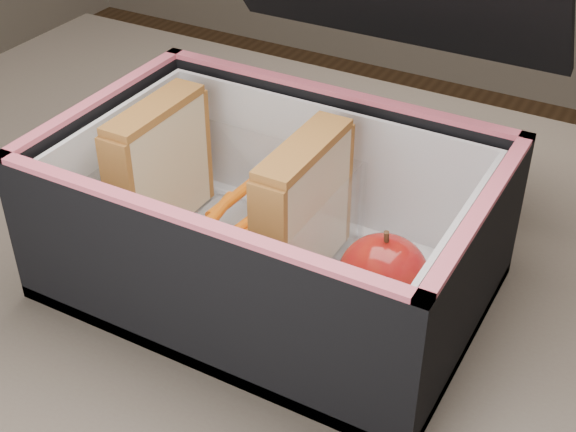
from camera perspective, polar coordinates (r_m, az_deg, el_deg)
kitchen_table at (r=0.70m, az=3.09°, el=-11.99°), size 1.20×0.80×0.75m
lunch_bag at (r=0.62m, az=-0.98°, el=0.60°), size 0.33×0.36×0.29m
plastic_tub at (r=0.65m, az=-4.18°, el=0.39°), size 0.18×0.13×0.08m
sandwich_left at (r=0.67m, az=-9.12°, el=3.49°), size 0.03×0.10×0.11m
sandwich_right at (r=0.61m, az=1.09°, el=0.42°), size 0.03×0.10×0.12m
carrot_sticks at (r=0.66m, az=-3.47°, el=-0.86°), size 0.05×0.12×0.03m
paper_napkin at (r=0.61m, az=6.75°, el=-6.51°), size 0.07×0.08×0.01m
red_apple at (r=0.58m, az=6.78°, el=-4.25°), size 0.07×0.07×0.07m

